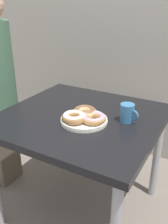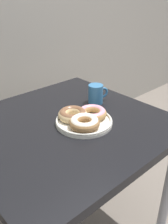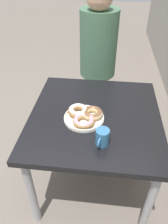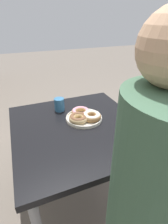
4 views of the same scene
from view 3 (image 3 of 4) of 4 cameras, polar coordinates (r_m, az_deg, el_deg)
The scene contains 5 objects.
ground_plane at distance 1.99m, azimuth -4.42°, elevation -16.16°, with size 14.00×14.00×0.00m, color #70665B.
dining_table at distance 1.51m, azimuth 2.85°, elevation -3.03°, with size 0.90×0.86×0.71m.
donut_plate at distance 1.39m, azimuth 0.11°, elevation -0.92°, with size 0.27×0.27×0.06m.
coffee_mug at distance 1.22m, azimuth 4.77°, elevation -6.58°, with size 0.11×0.08×0.10m.
person_figure at distance 2.03m, azimuth 3.64°, elevation 12.54°, with size 0.37×0.32×1.40m.
Camera 3 is at (1.13, 0.28, 1.62)m, focal length 35.00 mm.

